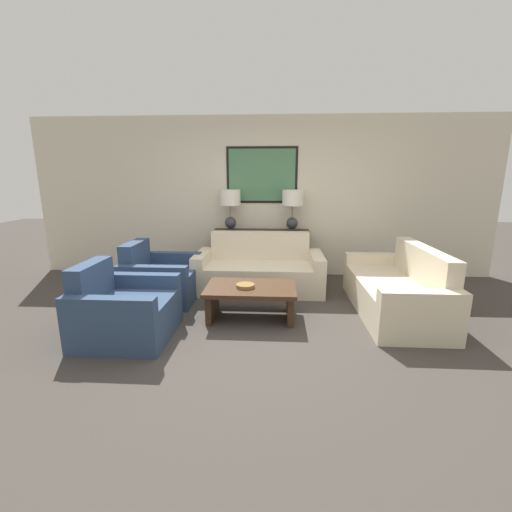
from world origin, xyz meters
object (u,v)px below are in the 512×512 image
Objects in this scene: coffee_table at (251,295)px; table_lamp_right at (293,203)px; armchair_near_camera at (124,312)px; table_lamp_left at (230,203)px; couch_by_back_wall at (259,271)px; armchair_near_back_wall at (160,280)px; console_table at (261,254)px; couch_by_side at (397,291)px; decorative_bowl at (245,286)px.

table_lamp_right is at bearing 72.29° from coffee_table.
table_lamp_left is at bearing 69.99° from armchair_near_camera.
armchair_near_back_wall is (-1.35, -0.51, -0.00)m from couch_by_back_wall.
couch_by_back_wall is 1.44m from armchair_near_back_wall.
table_lamp_left is at bearing 104.94° from coffee_table.
console_table is at bearing 59.70° from armchair_near_camera.
table_lamp_right is 0.70× the size of armchair_near_back_wall.
couch_by_side is (1.77, -1.45, -0.12)m from console_table.
couch_by_back_wall is (-0.51, -0.65, -0.97)m from table_lamp_right.
table_lamp_left is 3.04× the size of decorative_bowl.
table_lamp_right is 1.27m from couch_by_back_wall.
table_lamp_left reaches higher than coffee_table.
couch_by_side is (1.77, -0.80, 0.00)m from couch_by_back_wall.
table_lamp_right is 3.04× the size of decorative_bowl.
armchair_near_back_wall is at bearing 156.27° from coffee_table.
decorative_bowl reaches higher than coffee_table.
console_table is at bearing 140.56° from couch_by_side.
couch_by_side is 3.23m from armchair_near_camera.
table_lamp_left reaches higher than armchair_near_back_wall.
armchair_near_camera is at bearing -156.27° from coffee_table.
table_lamp_left is 2.87m from couch_by_side.
armchair_near_back_wall and armchair_near_camera have the same top height.
armchair_near_back_wall is at bearing 153.40° from decorative_bowl.
coffee_table is (0.46, -1.74, -0.96)m from table_lamp_left.
console_table is at bearing 40.75° from armchair_near_back_wall.
armchair_near_back_wall is at bearing -159.21° from couch_by_back_wall.
table_lamp_left reaches higher than couch_by_side.
coffee_table is 1.43m from armchair_near_camera.
decorative_bowl is at bearing -169.92° from couch_by_side.
decorative_bowl is (-0.06, -0.05, 0.13)m from coffee_table.
armchair_near_camera is (0.00, -1.15, 0.00)m from armchair_near_back_wall.
table_lamp_left is at bearing 102.70° from decorative_bowl.
armchair_near_camera is (-3.12, -0.86, -0.00)m from couch_by_side.
table_lamp_right reaches higher than decorative_bowl.
console_table and armchair_near_back_wall have the same top height.
couch_by_side reaches higher than decorative_bowl.
table_lamp_left is 0.62× the size of coffee_table.
couch_by_back_wall is 2.14m from armchair_near_camera.
couch_by_back_wall is 1.76× the size of coffee_table.
table_lamp_left and table_lamp_right have the same top height.
console_table is 1.69× the size of armchair_near_camera.
table_lamp_right is 3.12m from armchair_near_camera.
console_table is 7.30× the size of decorative_bowl.
console_table is 0.66m from couch_by_back_wall.
console_table is 1.79m from armchair_near_back_wall.
console_table reaches higher than decorative_bowl.
console_table is 2.40× the size of table_lamp_right.
console_table and armchair_near_camera have the same top height.
coffee_table is (-0.05, -1.09, 0.01)m from couch_by_back_wall.
armchair_near_camera is (-1.35, -2.31, -0.12)m from console_table.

